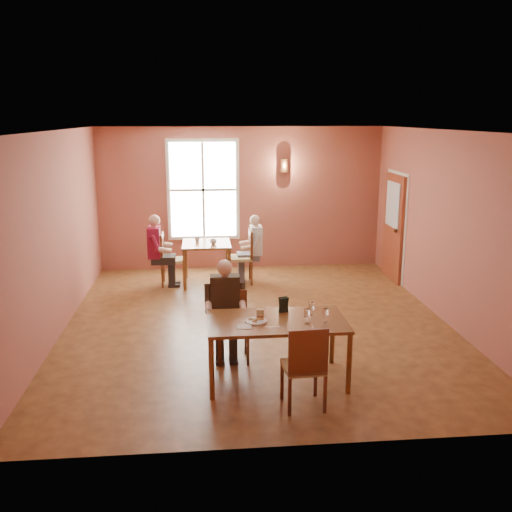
{
  "coord_description": "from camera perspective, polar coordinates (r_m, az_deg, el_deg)",
  "views": [
    {
      "loc": [
        -0.84,
        -8.52,
        3.21
      ],
      "look_at": [
        0.0,
        0.2,
        1.05
      ],
      "focal_mm": 40.0,
      "sensor_mm": 36.0,
      "label": 1
    }
  ],
  "objects": [
    {
      "name": "cup_b",
      "position": [
        11.17,
        -5.9,
        1.65
      ],
      "size": [
        0.13,
        0.13,
        0.1
      ],
      "primitive_type": "imported",
      "rotation": [
        0.0,
        0.0,
        0.33
      ],
      "color": "white",
      "rests_on": "second_table"
    },
    {
      "name": "chair_diner_main",
      "position": [
        7.66,
        -2.33,
        -7.16
      ],
      "size": [
        0.41,
        0.41,
        0.93
      ],
      "primitive_type": null,
      "rotation": [
        0.0,
        0.0,
        3.14
      ],
      "color": "brown",
      "rests_on": "ground"
    },
    {
      "name": "ceiling",
      "position": [
        8.56,
        0.13,
        12.45
      ],
      "size": [
        6.0,
        7.0,
        0.04
      ],
      "primitive_type": "cube",
      "color": "white",
      "rests_on": "wall_back"
    },
    {
      "name": "sandwich",
      "position": [
        7.0,
        0.43,
        -5.89
      ],
      "size": [
        0.1,
        0.1,
        0.11
      ],
      "primitive_type": "cube",
      "rotation": [
        0.0,
        0.0,
        -0.19
      ],
      "color": "#DEBF73",
      "rests_on": "main_table"
    },
    {
      "name": "diner_main",
      "position": [
        7.57,
        -2.33,
        -5.96
      ],
      "size": [
        0.52,
        0.52,
        1.29
      ],
      "primitive_type": null,
      "rotation": [
        0.0,
        0.0,
        3.14
      ],
      "color": "#3B281C",
      "rests_on": "ground"
    },
    {
      "name": "window",
      "position": [
        12.06,
        -5.31,
        6.6
      ],
      "size": [
        1.36,
        0.1,
        1.96
      ],
      "primitive_type": "cube",
      "color": "white",
      "rests_on": "wall_back"
    },
    {
      "name": "chair_empty",
      "position": [
        6.51,
        4.76,
        -10.8
      ],
      "size": [
        0.47,
        0.47,
        1.0
      ],
      "primitive_type": null,
      "rotation": [
        0.0,
        0.0,
        0.07
      ],
      "color": "brown",
      "rests_on": "ground"
    },
    {
      "name": "plate_food",
      "position": [
        6.91,
        0.02,
        -6.46
      ],
      "size": [
        0.27,
        0.27,
        0.03
      ],
      "primitive_type": "cylinder",
      "rotation": [
        0.0,
        0.0,
        0.02
      ],
      "color": "silver",
      "rests_on": "main_table"
    },
    {
      "name": "wall_right",
      "position": [
        9.5,
        18.47,
        2.76
      ],
      "size": [
        0.04,
        7.0,
        3.0
      ],
      "primitive_type": "cube",
      "color": "brown",
      "rests_on": "ground"
    },
    {
      "name": "diner_white",
      "position": [
        11.14,
        -1.46,
        0.53
      ],
      "size": [
        0.52,
        0.52,
        1.29
      ],
      "primitive_type": null,
      "rotation": [
        0.0,
        0.0,
        1.57
      ],
      "color": "white",
      "rests_on": "ground"
    },
    {
      "name": "door",
      "position": [
        11.66,
        13.53,
        2.79
      ],
      "size": [
        0.12,
        1.04,
        2.1
      ],
      "primitive_type": "cube",
      "color": "maroon",
      "rests_on": "ground"
    },
    {
      "name": "cup_a",
      "position": [
        10.95,
        -4.3,
        1.43
      ],
      "size": [
        0.16,
        0.16,
        0.1
      ],
      "primitive_type": "imported",
      "rotation": [
        0.0,
        0.0,
        -0.41
      ],
      "color": "white",
      "rests_on": "second_table"
    },
    {
      "name": "knife",
      "position": [
        6.75,
        1.75,
        -7.13
      ],
      "size": [
        0.2,
        0.04,
        0.0
      ],
      "primitive_type": "cube",
      "rotation": [
        0.0,
        0.0,
        -0.13
      ],
      "color": "white",
      "rests_on": "main_table"
    },
    {
      "name": "chair_diner_white",
      "position": [
        11.16,
        -1.61,
        -0.06
      ],
      "size": [
        0.47,
        0.47,
        1.05
      ],
      "primitive_type": null,
      "rotation": [
        0.0,
        0.0,
        1.57
      ],
      "color": "#513117",
      "rests_on": "ground"
    },
    {
      "name": "wall_back",
      "position": [
        12.17,
        -1.5,
        5.77
      ],
      "size": [
        6.0,
        0.04,
        3.0
      ],
      "primitive_type": "cube",
      "color": "brown",
      "rests_on": "ground"
    },
    {
      "name": "chair_diner_maroon",
      "position": [
        11.16,
        -8.29,
        -0.28
      ],
      "size": [
        0.45,
        0.45,
        1.03
      ],
      "primitive_type": null,
      "rotation": [
        0.0,
        0.0,
        -1.57
      ],
      "color": "#582D19",
      "rests_on": "ground"
    },
    {
      "name": "goblet_b",
      "position": [
        6.92,
        6.98,
        -5.88
      ],
      "size": [
        0.09,
        0.09,
        0.19
      ],
      "primitive_type": null,
      "rotation": [
        0.0,
        0.0,
        0.3
      ],
      "color": "white",
      "rests_on": "main_table"
    },
    {
      "name": "menu_stand",
      "position": [
        7.22,
        2.78,
        -4.89
      ],
      "size": [
        0.13,
        0.1,
        0.2
      ],
      "primitive_type": "cube",
      "rotation": [
        0.0,
        0.0,
        0.35
      ],
      "color": "black",
      "rests_on": "main_table"
    },
    {
      "name": "goblet_a",
      "position": [
        7.12,
        5.57,
        -5.25
      ],
      "size": [
        0.09,
        0.09,
        0.19
      ],
      "primitive_type": null,
      "rotation": [
        0.0,
        0.0,
        0.23
      ],
      "color": "white",
      "rests_on": "main_table"
    },
    {
      "name": "goblet_c",
      "position": [
        6.85,
        5.16,
        -5.97
      ],
      "size": [
        0.11,
        0.11,
        0.2
      ],
      "primitive_type": null,
      "rotation": [
        0.0,
        0.0,
        0.39
      ],
      "color": "white",
      "rests_on": "main_table"
    },
    {
      "name": "ground",
      "position": [
        9.14,
        0.12,
        -6.7
      ],
      "size": [
        6.0,
        7.0,
        0.01
      ],
      "primitive_type": "cube",
      "color": "brown",
      "rests_on": "ground"
    },
    {
      "name": "second_table",
      "position": [
        11.17,
        -4.94,
        -0.73
      ],
      "size": [
        0.92,
        0.92,
        0.81
      ],
      "primitive_type": null,
      "color": "brown",
      "rests_on": "ground"
    },
    {
      "name": "napkin",
      "position": [
        6.77,
        -1.2,
        -7.05
      ],
      "size": [
        0.18,
        0.18,
        0.01
      ],
      "primitive_type": "cube",
      "rotation": [
        0.0,
        0.0,
        -0.06
      ],
      "color": "white",
      "rests_on": "main_table"
    },
    {
      "name": "wall_front",
      "position": [
        5.37,
        3.8,
        -4.74
      ],
      "size": [
        6.0,
        0.04,
        3.0
      ],
      "primitive_type": "cube",
      "color": "brown",
      "rests_on": "ground"
    },
    {
      "name": "main_table",
      "position": [
        7.13,
        2.04,
        -9.4
      ],
      "size": [
        1.69,
        0.95,
        0.79
      ],
      "primitive_type": null,
      "color": "brown",
      "rests_on": "ground"
    },
    {
      "name": "diner_maroon",
      "position": [
        11.12,
        -8.47,
        0.53
      ],
      "size": [
        0.54,
        0.54,
        1.35
      ],
      "primitive_type": null,
      "rotation": [
        0.0,
        0.0,
        -1.57
      ],
      "color": "maroon",
      "rests_on": "ground"
    },
    {
      "name": "wall_left",
      "position": [
        8.95,
        -19.37,
        2.05
      ],
      "size": [
        0.04,
        7.0,
        3.0
      ],
      "primitive_type": "cube",
      "color": "brown",
      "rests_on": "ground"
    },
    {
      "name": "wall_sconce",
      "position": [
        12.09,
        2.83,
        9.04
      ],
      "size": [
        0.16,
        0.16,
        0.28
      ],
      "primitive_type": "cylinder",
      "color": "brown",
      "rests_on": "wall_back"
    }
  ]
}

